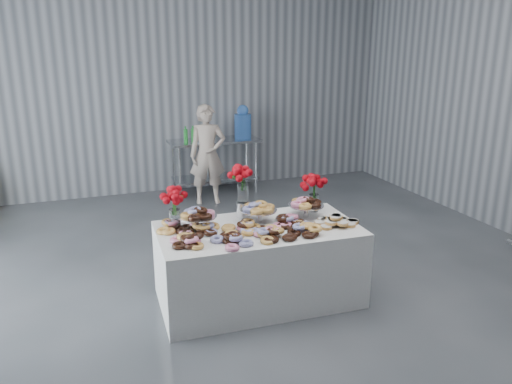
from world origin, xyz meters
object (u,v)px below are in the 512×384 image
at_px(prep_table, 215,156).
at_px(display_table, 258,264).
at_px(water_jug, 243,123).
at_px(person, 208,155).

bearing_deg(prep_table, display_table, -99.27).
bearing_deg(display_table, prep_table, 80.73).
distance_m(water_jug, person, 1.00).
relative_size(prep_table, water_jug, 2.71).
relative_size(water_jug, person, 0.36).
bearing_deg(water_jug, display_table, -106.52).
relative_size(prep_table, person, 0.97).
xyz_separation_m(display_table, prep_table, (0.61, 3.75, 0.24)).
distance_m(display_table, prep_table, 3.81).
bearing_deg(prep_table, person, -115.98).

